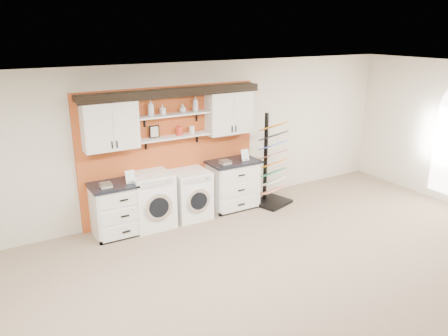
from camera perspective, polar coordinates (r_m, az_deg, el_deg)
floor at (r=5.53m, az=11.53°, el=-20.19°), size 10.00×10.00×0.00m
ceiling at (r=4.42m, az=13.79°, el=9.82°), size 10.00×10.00×0.00m
wall_back at (r=8.02m, az=-7.08°, el=3.46°), size 10.00×0.00×10.00m
accent_panel at (r=8.04m, az=-6.92°, el=2.03°), size 3.40×0.07×2.40m
upper_cabinet_left at (r=7.35m, az=-14.69°, el=5.54°), size 0.90×0.35×0.84m
upper_cabinet_right at (r=8.24m, az=0.65°, el=7.40°), size 0.90×0.35×0.84m
shelf_lower at (r=7.81m, az=-6.52°, el=4.07°), size 1.32×0.28×0.03m
shelf_upper at (r=7.72m, az=-6.63°, el=6.95°), size 1.32×0.28×0.03m
crown_molding at (r=7.67m, az=-6.77°, el=9.89°), size 3.30×0.41×0.13m
picture_frame at (r=7.69m, az=-9.09°, el=4.71°), size 0.18×0.02×0.22m
canister_red at (r=7.83m, az=-5.88°, el=4.84°), size 0.11×0.11×0.16m
canister_cream at (r=7.93m, az=-4.23°, el=4.99°), size 0.10×0.10×0.14m
base_cabinet_left at (r=7.64m, az=-13.53°, el=-5.15°), size 0.93×0.66×0.91m
base_cabinet_right at (r=8.48m, az=1.15°, el=-2.13°), size 0.97×0.66×0.95m
washer at (r=7.78m, az=-9.47°, el=-4.14°), size 0.70×0.71×0.98m
dryer at (r=8.08m, az=-4.43°, el=-3.43°), size 0.65×0.71×0.90m
sample_rack at (r=8.67m, az=6.28°, el=-1.17°), size 0.80×0.73×1.82m
soap_bottle_a at (r=7.54m, az=-9.54°, el=7.77°), size 0.15×0.15×0.28m
soap_bottle_b at (r=7.63m, az=-8.03°, el=7.56°), size 0.09×0.09×0.18m
soap_bottle_c at (r=7.78m, az=-5.42°, el=7.76°), size 0.17×0.17×0.15m
soap_bottle_d at (r=7.88m, az=-3.76°, el=8.37°), size 0.15×0.15×0.27m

